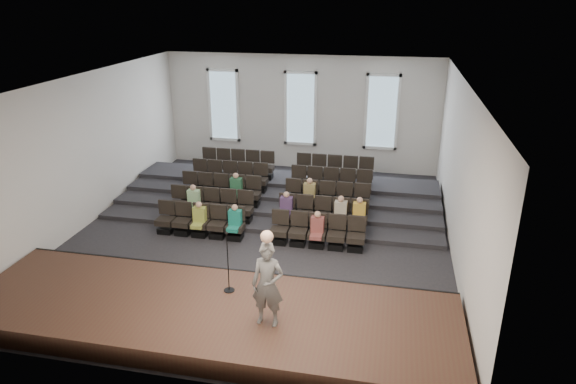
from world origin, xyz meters
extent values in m
plane|color=black|center=(0.00, 0.00, 0.00)|extent=(14.00, 14.00, 0.00)
cube|color=white|center=(0.00, 0.00, 5.01)|extent=(12.00, 14.00, 0.02)
cube|color=silver|center=(0.00, 7.02, 2.50)|extent=(12.00, 0.04, 5.00)
cube|color=silver|center=(0.00, -7.02, 2.50)|extent=(12.00, 0.04, 5.00)
cube|color=silver|center=(-6.02, 0.00, 2.50)|extent=(0.04, 14.00, 5.00)
cube|color=silver|center=(6.02, 0.00, 2.50)|extent=(0.04, 14.00, 5.00)
cube|color=#3E271A|center=(0.00, -5.10, 0.25)|extent=(11.80, 3.60, 0.50)
cube|color=black|center=(0.00, -3.33, 0.25)|extent=(11.80, 0.06, 0.52)
cube|color=black|center=(0.00, 2.33, 0.07)|extent=(11.80, 4.80, 0.15)
cube|color=black|center=(0.00, 2.85, 0.15)|extent=(11.80, 3.75, 0.30)
cube|color=black|center=(0.00, 3.38, 0.22)|extent=(11.80, 2.70, 0.45)
cube|color=black|center=(0.00, 3.90, 0.30)|extent=(11.80, 1.65, 0.60)
cube|color=black|center=(-3.13, -0.60, 0.10)|extent=(0.47, 0.43, 0.20)
cube|color=black|center=(-3.13, -0.60, 0.41)|extent=(0.55, 0.50, 0.19)
cube|color=black|center=(-3.13, -0.39, 0.82)|extent=(0.55, 0.08, 0.50)
cube|color=black|center=(-2.53, -0.60, 0.10)|extent=(0.47, 0.43, 0.20)
cube|color=black|center=(-2.53, -0.60, 0.41)|extent=(0.55, 0.50, 0.19)
cube|color=black|center=(-2.53, -0.39, 0.82)|extent=(0.55, 0.08, 0.50)
cube|color=black|center=(-1.93, -0.60, 0.10)|extent=(0.47, 0.43, 0.20)
cube|color=black|center=(-1.93, -0.60, 0.41)|extent=(0.55, 0.50, 0.19)
cube|color=black|center=(-1.93, -0.39, 0.82)|extent=(0.55, 0.08, 0.50)
cube|color=black|center=(-1.33, -0.60, 0.10)|extent=(0.47, 0.43, 0.20)
cube|color=black|center=(-1.33, -0.60, 0.41)|extent=(0.55, 0.50, 0.19)
cube|color=black|center=(-1.33, -0.39, 0.82)|extent=(0.55, 0.08, 0.50)
cube|color=black|center=(-0.73, -0.60, 0.10)|extent=(0.47, 0.43, 0.20)
cube|color=black|center=(-0.73, -0.60, 0.41)|extent=(0.55, 0.50, 0.19)
cube|color=black|center=(-0.73, -0.39, 0.82)|extent=(0.55, 0.08, 0.50)
cube|color=black|center=(0.73, -0.60, 0.10)|extent=(0.47, 0.43, 0.20)
cube|color=black|center=(0.73, -0.60, 0.41)|extent=(0.55, 0.50, 0.19)
cube|color=black|center=(0.73, -0.39, 0.82)|extent=(0.55, 0.08, 0.50)
cube|color=black|center=(1.33, -0.60, 0.10)|extent=(0.47, 0.43, 0.20)
cube|color=black|center=(1.33, -0.60, 0.41)|extent=(0.55, 0.50, 0.19)
cube|color=black|center=(1.33, -0.39, 0.82)|extent=(0.55, 0.08, 0.50)
cube|color=black|center=(1.93, -0.60, 0.10)|extent=(0.47, 0.43, 0.20)
cube|color=black|center=(1.93, -0.60, 0.41)|extent=(0.55, 0.50, 0.19)
cube|color=black|center=(1.93, -0.39, 0.82)|extent=(0.55, 0.08, 0.50)
cube|color=black|center=(2.53, -0.60, 0.10)|extent=(0.47, 0.43, 0.20)
cube|color=black|center=(2.53, -0.60, 0.41)|extent=(0.55, 0.50, 0.19)
cube|color=black|center=(2.53, -0.39, 0.82)|extent=(0.55, 0.08, 0.50)
cube|color=black|center=(3.13, -0.60, 0.10)|extent=(0.47, 0.43, 0.20)
cube|color=black|center=(3.13, -0.60, 0.41)|extent=(0.55, 0.50, 0.19)
cube|color=black|center=(3.13, -0.39, 0.82)|extent=(0.55, 0.08, 0.50)
cube|color=black|center=(-3.13, 0.45, 0.25)|extent=(0.47, 0.43, 0.20)
cube|color=black|center=(-3.13, 0.45, 0.56)|extent=(0.55, 0.50, 0.19)
cube|color=black|center=(-3.13, 0.66, 0.97)|extent=(0.55, 0.08, 0.50)
cube|color=black|center=(-2.53, 0.45, 0.25)|extent=(0.47, 0.43, 0.20)
cube|color=black|center=(-2.53, 0.45, 0.56)|extent=(0.55, 0.50, 0.19)
cube|color=black|center=(-2.53, 0.66, 0.97)|extent=(0.55, 0.08, 0.50)
cube|color=black|center=(-1.93, 0.45, 0.25)|extent=(0.47, 0.43, 0.20)
cube|color=black|center=(-1.93, 0.45, 0.56)|extent=(0.55, 0.50, 0.19)
cube|color=black|center=(-1.93, 0.66, 0.97)|extent=(0.55, 0.08, 0.50)
cube|color=black|center=(-1.33, 0.45, 0.25)|extent=(0.47, 0.43, 0.20)
cube|color=black|center=(-1.33, 0.45, 0.56)|extent=(0.55, 0.50, 0.19)
cube|color=black|center=(-1.33, 0.66, 0.97)|extent=(0.55, 0.08, 0.50)
cube|color=black|center=(-0.73, 0.45, 0.25)|extent=(0.47, 0.43, 0.20)
cube|color=black|center=(-0.73, 0.45, 0.56)|extent=(0.55, 0.50, 0.19)
cube|color=black|center=(-0.73, 0.66, 0.97)|extent=(0.55, 0.08, 0.50)
cube|color=black|center=(0.73, 0.45, 0.25)|extent=(0.47, 0.43, 0.20)
cube|color=black|center=(0.73, 0.45, 0.56)|extent=(0.55, 0.50, 0.19)
cube|color=black|center=(0.73, 0.66, 0.97)|extent=(0.55, 0.08, 0.50)
cube|color=black|center=(1.33, 0.45, 0.25)|extent=(0.47, 0.43, 0.20)
cube|color=black|center=(1.33, 0.45, 0.56)|extent=(0.55, 0.50, 0.19)
cube|color=black|center=(1.33, 0.66, 0.97)|extent=(0.55, 0.08, 0.50)
cube|color=black|center=(1.93, 0.45, 0.25)|extent=(0.47, 0.43, 0.20)
cube|color=black|center=(1.93, 0.45, 0.56)|extent=(0.55, 0.50, 0.19)
cube|color=black|center=(1.93, 0.66, 0.97)|extent=(0.55, 0.08, 0.50)
cube|color=black|center=(2.53, 0.45, 0.25)|extent=(0.47, 0.43, 0.20)
cube|color=black|center=(2.53, 0.45, 0.56)|extent=(0.55, 0.50, 0.19)
cube|color=black|center=(2.53, 0.66, 0.97)|extent=(0.55, 0.08, 0.50)
cube|color=black|center=(3.13, 0.45, 0.25)|extent=(0.47, 0.43, 0.20)
cube|color=black|center=(3.13, 0.45, 0.56)|extent=(0.55, 0.50, 0.19)
cube|color=black|center=(3.13, 0.66, 0.97)|extent=(0.55, 0.08, 0.50)
cube|color=black|center=(-3.13, 1.50, 0.40)|extent=(0.47, 0.42, 0.20)
cube|color=black|center=(-3.13, 1.50, 0.71)|extent=(0.55, 0.50, 0.19)
cube|color=black|center=(-3.13, 1.71, 1.12)|extent=(0.55, 0.08, 0.50)
cube|color=black|center=(-2.53, 1.50, 0.40)|extent=(0.47, 0.42, 0.20)
cube|color=black|center=(-2.53, 1.50, 0.71)|extent=(0.55, 0.50, 0.19)
cube|color=black|center=(-2.53, 1.71, 1.12)|extent=(0.55, 0.08, 0.50)
cube|color=black|center=(-1.93, 1.50, 0.40)|extent=(0.47, 0.42, 0.20)
cube|color=black|center=(-1.93, 1.50, 0.71)|extent=(0.55, 0.50, 0.19)
cube|color=black|center=(-1.93, 1.71, 1.12)|extent=(0.55, 0.08, 0.50)
cube|color=black|center=(-1.33, 1.50, 0.40)|extent=(0.47, 0.42, 0.20)
cube|color=black|center=(-1.33, 1.50, 0.71)|extent=(0.55, 0.50, 0.19)
cube|color=black|center=(-1.33, 1.71, 1.12)|extent=(0.55, 0.08, 0.50)
cube|color=black|center=(-0.73, 1.50, 0.40)|extent=(0.47, 0.42, 0.20)
cube|color=black|center=(-0.73, 1.50, 0.71)|extent=(0.55, 0.50, 0.19)
cube|color=black|center=(-0.73, 1.71, 1.12)|extent=(0.55, 0.08, 0.50)
cube|color=black|center=(0.73, 1.50, 0.40)|extent=(0.47, 0.42, 0.20)
cube|color=black|center=(0.73, 1.50, 0.71)|extent=(0.55, 0.50, 0.19)
cube|color=black|center=(0.73, 1.71, 1.12)|extent=(0.55, 0.08, 0.50)
cube|color=black|center=(1.33, 1.50, 0.40)|extent=(0.47, 0.42, 0.20)
cube|color=black|center=(1.33, 1.50, 0.71)|extent=(0.55, 0.50, 0.19)
cube|color=black|center=(1.33, 1.71, 1.12)|extent=(0.55, 0.08, 0.50)
cube|color=black|center=(1.93, 1.50, 0.40)|extent=(0.47, 0.42, 0.20)
cube|color=black|center=(1.93, 1.50, 0.71)|extent=(0.55, 0.50, 0.19)
cube|color=black|center=(1.93, 1.71, 1.12)|extent=(0.55, 0.08, 0.50)
cube|color=black|center=(2.53, 1.50, 0.40)|extent=(0.47, 0.42, 0.20)
cube|color=black|center=(2.53, 1.50, 0.71)|extent=(0.55, 0.50, 0.19)
cube|color=black|center=(2.53, 1.71, 1.12)|extent=(0.55, 0.08, 0.50)
cube|color=black|center=(3.13, 1.50, 0.40)|extent=(0.47, 0.42, 0.20)
cube|color=black|center=(3.13, 1.50, 0.71)|extent=(0.55, 0.50, 0.19)
cube|color=black|center=(3.13, 1.71, 1.12)|extent=(0.55, 0.08, 0.50)
cube|color=black|center=(-3.13, 2.55, 0.55)|extent=(0.47, 0.42, 0.20)
cube|color=black|center=(-3.13, 2.55, 0.86)|extent=(0.55, 0.50, 0.19)
cube|color=black|center=(-3.13, 2.76, 1.27)|extent=(0.55, 0.08, 0.50)
cube|color=black|center=(-2.53, 2.55, 0.55)|extent=(0.47, 0.42, 0.20)
cube|color=black|center=(-2.53, 2.55, 0.86)|extent=(0.55, 0.50, 0.19)
cube|color=black|center=(-2.53, 2.76, 1.27)|extent=(0.55, 0.08, 0.50)
cube|color=black|center=(-1.93, 2.55, 0.55)|extent=(0.47, 0.42, 0.20)
cube|color=black|center=(-1.93, 2.55, 0.86)|extent=(0.55, 0.50, 0.19)
cube|color=black|center=(-1.93, 2.76, 1.27)|extent=(0.55, 0.08, 0.50)
cube|color=black|center=(-1.33, 2.55, 0.55)|extent=(0.47, 0.42, 0.20)
cube|color=black|center=(-1.33, 2.55, 0.86)|extent=(0.55, 0.50, 0.19)
cube|color=black|center=(-1.33, 2.76, 1.27)|extent=(0.55, 0.08, 0.50)
cube|color=black|center=(-0.73, 2.55, 0.55)|extent=(0.47, 0.42, 0.20)
cube|color=black|center=(-0.73, 2.55, 0.86)|extent=(0.55, 0.50, 0.19)
cube|color=black|center=(-0.73, 2.76, 1.27)|extent=(0.55, 0.08, 0.50)
cube|color=black|center=(0.73, 2.55, 0.55)|extent=(0.47, 0.42, 0.20)
cube|color=black|center=(0.73, 2.55, 0.86)|extent=(0.55, 0.50, 0.19)
cube|color=black|center=(0.73, 2.76, 1.27)|extent=(0.55, 0.08, 0.50)
cube|color=black|center=(1.33, 2.55, 0.55)|extent=(0.47, 0.42, 0.20)
cube|color=black|center=(1.33, 2.55, 0.86)|extent=(0.55, 0.50, 0.19)
cube|color=black|center=(1.33, 2.76, 1.27)|extent=(0.55, 0.08, 0.50)
cube|color=black|center=(1.93, 2.55, 0.55)|extent=(0.47, 0.42, 0.20)
cube|color=black|center=(1.93, 2.55, 0.86)|extent=(0.55, 0.50, 0.19)
cube|color=black|center=(1.93, 2.76, 1.27)|extent=(0.55, 0.08, 0.50)
cube|color=black|center=(2.53, 2.55, 0.55)|extent=(0.47, 0.42, 0.20)
cube|color=black|center=(2.53, 2.55, 0.86)|extent=(0.55, 0.50, 0.19)
cube|color=black|center=(2.53, 2.76, 1.27)|extent=(0.55, 0.08, 0.50)
cube|color=black|center=(3.13, 2.55, 0.55)|extent=(0.47, 0.42, 0.20)
cube|color=black|center=(3.13, 2.55, 0.86)|extent=(0.55, 0.50, 0.19)
cube|color=black|center=(3.13, 2.76, 1.27)|extent=(0.55, 0.08, 0.50)
cube|color=black|center=(-3.13, 3.60, 0.70)|extent=(0.47, 0.42, 0.20)
cube|color=black|center=(-3.13, 3.60, 1.01)|extent=(0.55, 0.50, 0.19)
cube|color=black|center=(-3.13, 3.81, 1.42)|extent=(0.55, 0.08, 0.50)
cube|color=black|center=(-2.53, 3.60, 0.70)|extent=(0.47, 0.42, 0.20)
cube|color=black|center=(-2.53, 3.60, 1.01)|extent=(0.55, 0.50, 0.19)
cube|color=black|center=(-2.53, 3.81, 1.42)|extent=(0.55, 0.08, 0.50)
cube|color=black|center=(-1.93, 3.60, 0.70)|extent=(0.47, 0.42, 0.20)
cube|color=black|center=(-1.93, 3.60, 1.01)|extent=(0.55, 0.50, 0.19)
cube|color=black|center=(-1.93, 3.81, 1.42)|extent=(0.55, 0.08, 0.50)
cube|color=black|center=(-1.33, 3.60, 0.70)|extent=(0.47, 0.42, 0.20)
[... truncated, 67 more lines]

